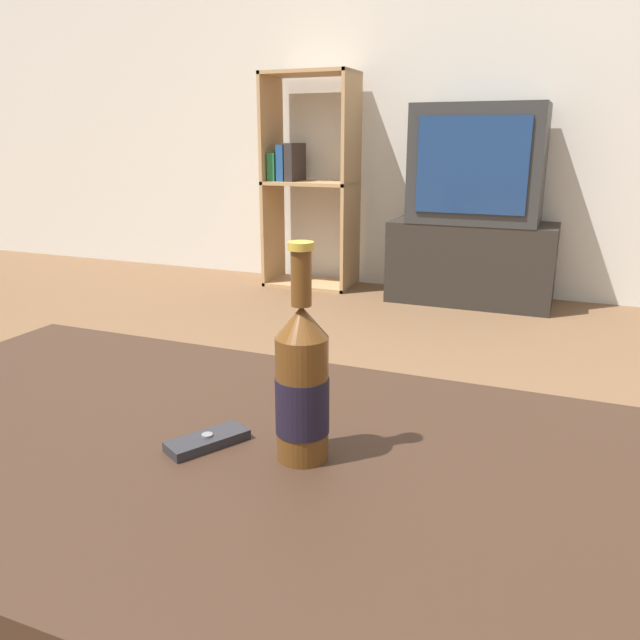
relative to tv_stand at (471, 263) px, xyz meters
The scene contains 7 objects.
back_wall 1.11m from the tv_stand, 72.87° to the left, with size 8.00×0.05×2.60m.
coffee_table 2.77m from the tv_stand, 88.34° to the right, with size 1.32×0.72×0.47m.
tv_stand is the anchor object (origin of this frame).
television 0.53m from the tv_stand, 90.00° to the right, with size 0.67×0.39×0.61m.
bookshelf 1.09m from the tv_stand, behind, with size 0.53×0.30×1.25m.
beer_bottle 2.79m from the tv_stand, 85.66° to the right, with size 0.07×0.07×0.29m.
cell_phone 2.79m from the tv_stand, 88.50° to the right, with size 0.09×0.12×0.02m.
Camera 1 is at (0.44, -0.68, 0.88)m, focal length 35.00 mm.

